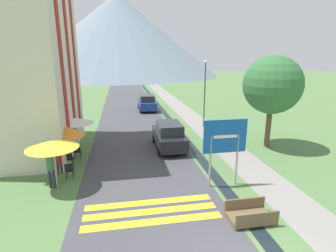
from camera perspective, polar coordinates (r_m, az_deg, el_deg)
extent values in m
plane|color=#517542|center=(27.01, -2.51, 1.80)|extent=(160.00, 160.00, 0.00)
cube|color=#424247|center=(36.60, -8.55, 5.15)|extent=(6.40, 60.00, 0.01)
cube|color=gray|center=(37.27, 0.90, 5.49)|extent=(2.20, 60.00, 0.01)
cube|color=black|center=(36.89, -2.78, 5.37)|extent=(0.60, 60.00, 0.00)
cube|color=yellow|center=(10.72, -3.20, -20.09)|extent=(5.44, 0.44, 0.01)
cube|color=yellow|center=(11.29, -3.66, -18.07)|extent=(5.44, 0.44, 0.01)
cube|color=yellow|center=(11.88, -4.07, -16.24)|extent=(5.44, 0.44, 0.01)
cone|color=slate|center=(89.17, -10.83, 18.79)|extent=(63.14, 63.14, 24.89)
cube|color=beige|center=(19.01, -29.00, 11.98)|extent=(5.42, 8.29, 11.53)
cube|color=maroon|center=(16.10, -22.09, 12.52)|extent=(0.06, 0.70, 8.64)
cube|color=maroon|center=(18.34, -20.68, 12.82)|extent=(0.06, 0.70, 8.64)
cube|color=maroon|center=(20.59, -19.57, 13.06)|extent=(0.06, 0.70, 8.64)
cylinder|color=#9E9EA3|center=(12.74, 9.16, -7.69)|extent=(0.10, 0.10, 2.58)
cylinder|color=#9E9EA3|center=(13.23, 14.74, -7.13)|extent=(0.10, 0.10, 2.58)
cube|color=#1451AD|center=(12.54, 12.34, -2.21)|extent=(2.12, 0.05, 1.60)
cube|color=white|center=(12.52, 12.39, -2.25)|extent=(1.17, 0.02, 0.14)
cube|color=brown|center=(11.17, 17.45, -18.38)|extent=(1.70, 1.10, 0.12)
cube|color=brown|center=(10.65, 18.89, -18.49)|extent=(1.70, 0.08, 0.45)
cube|color=brown|center=(11.40, 16.35, -15.87)|extent=(1.70, 0.08, 0.45)
cube|color=brown|center=(10.93, 13.60, -19.54)|extent=(0.16, 0.99, 0.08)
cube|color=brown|center=(11.57, 20.97, -18.05)|extent=(0.16, 0.99, 0.08)
cube|color=black|center=(18.00, 0.17, -2.59)|extent=(1.79, 4.27, 0.84)
cube|color=#23282D|center=(17.59, 0.30, -0.44)|extent=(1.52, 2.35, 0.68)
cylinder|color=black|center=(19.25, -3.05, -2.75)|extent=(0.18, 0.60, 0.60)
cylinder|color=black|center=(19.53, 1.94, -2.48)|extent=(0.18, 0.60, 0.60)
cylinder|color=black|center=(16.77, -1.90, -5.46)|extent=(0.18, 0.60, 0.60)
cylinder|color=black|center=(17.09, 3.81, -5.09)|extent=(0.18, 0.60, 0.60)
cube|color=navy|center=(30.74, -4.61, 4.76)|extent=(1.85, 4.26, 0.84)
cube|color=#23282D|center=(30.41, -4.60, 6.10)|extent=(1.57, 2.35, 0.68)
cylinder|color=black|center=(32.04, -6.41, 4.37)|extent=(0.18, 0.60, 0.60)
cylinder|color=black|center=(32.21, -3.26, 4.49)|extent=(0.18, 0.60, 0.60)
cylinder|color=black|center=(29.45, -6.05, 3.44)|extent=(0.18, 0.60, 0.60)
cylinder|color=black|center=(29.63, -2.63, 3.57)|extent=(0.18, 0.60, 0.60)
cube|color=black|center=(17.21, -19.08, -5.24)|extent=(0.40, 0.40, 0.04)
cube|color=black|center=(16.98, -19.23, -4.82)|extent=(0.40, 0.04, 0.40)
cylinder|color=black|center=(17.47, -19.49, -5.76)|extent=(0.03, 0.03, 0.45)
cylinder|color=black|center=(17.42, -18.39, -5.73)|extent=(0.03, 0.03, 0.45)
cylinder|color=black|center=(17.16, -19.66, -6.16)|extent=(0.03, 0.03, 0.45)
cylinder|color=black|center=(17.10, -18.54, -6.13)|extent=(0.03, 0.03, 0.45)
cube|color=black|center=(16.14, -20.63, -6.74)|extent=(0.40, 0.40, 0.04)
cube|color=black|center=(15.91, -20.81, -6.30)|extent=(0.40, 0.04, 0.40)
cylinder|color=black|center=(16.41, -21.05, -7.26)|extent=(0.03, 0.03, 0.45)
cylinder|color=black|center=(16.35, -19.87, -7.24)|extent=(0.03, 0.03, 0.45)
cylinder|color=black|center=(16.10, -21.26, -7.72)|extent=(0.03, 0.03, 0.45)
cylinder|color=black|center=(16.04, -20.06, -7.69)|extent=(0.03, 0.03, 0.45)
cube|color=black|center=(14.67, -20.62, -8.94)|extent=(0.40, 0.40, 0.04)
cube|color=black|center=(14.43, -20.82, -8.50)|extent=(0.40, 0.04, 0.40)
cylinder|color=black|center=(14.94, -21.08, -9.48)|extent=(0.03, 0.03, 0.45)
cylinder|color=black|center=(14.88, -19.78, -9.46)|extent=(0.03, 0.03, 0.45)
cylinder|color=black|center=(14.64, -21.32, -10.02)|extent=(0.03, 0.03, 0.45)
cylinder|color=black|center=(14.57, -19.99, -10.01)|extent=(0.03, 0.03, 0.45)
cylinder|color=#B7B2A8|center=(13.64, -23.42, -7.86)|extent=(0.06, 0.06, 2.30)
cone|color=yellow|center=(13.29, -23.89, -3.68)|extent=(2.39, 2.39, 0.36)
cylinder|color=#B7B2A8|center=(15.98, -20.82, -4.50)|extent=(0.06, 0.06, 2.20)
cone|color=orange|center=(15.69, -21.16, -1.05)|extent=(2.02, 2.02, 0.53)
cylinder|color=#B7B2A8|center=(18.40, -19.14, -1.88)|extent=(0.06, 0.06, 2.17)
cone|color=silver|center=(18.15, -19.41, 1.09)|extent=(2.29, 2.29, 0.36)
cylinder|color=#282833|center=(13.96, -24.29, -10.43)|extent=(0.14, 0.14, 0.96)
cylinder|color=#282833|center=(13.91, -23.56, -10.43)|extent=(0.14, 0.14, 0.96)
cylinder|color=#386B47|center=(13.62, -24.29, -7.33)|extent=(0.32, 0.32, 0.66)
sphere|color=tan|center=(13.48, -24.49, -5.63)|extent=(0.22, 0.22, 0.22)
cylinder|color=#282833|center=(15.57, -22.79, -8.64)|extent=(0.14, 0.14, 0.46)
cylinder|color=#282833|center=(15.53, -22.13, -8.63)|extent=(0.14, 0.14, 0.46)
cylinder|color=maroon|center=(15.36, -22.65, -6.85)|extent=(0.32, 0.32, 0.58)
sphere|color=beige|center=(15.22, -22.80, -5.48)|extent=(0.22, 0.22, 0.22)
cylinder|color=#282833|center=(16.94, -21.62, -6.61)|extent=(0.14, 0.14, 0.46)
cylinder|color=#282833|center=(16.90, -21.02, -6.60)|extent=(0.14, 0.14, 0.46)
cylinder|color=maroon|center=(16.74, -21.50, -4.91)|extent=(0.32, 0.32, 0.61)
sphere|color=beige|center=(16.61, -21.63, -3.60)|extent=(0.22, 0.22, 0.22)
cylinder|color=#515156|center=(23.26, 7.96, 6.53)|extent=(0.12, 0.12, 5.58)
sphere|color=silver|center=(23.02, 8.23, 13.71)|extent=(0.28, 0.28, 0.28)
cylinder|color=brown|center=(19.38, 20.96, -0.44)|extent=(0.36, 0.36, 2.67)
sphere|color=#336B38|center=(18.86, 21.80, 8.33)|extent=(3.88, 3.88, 3.88)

